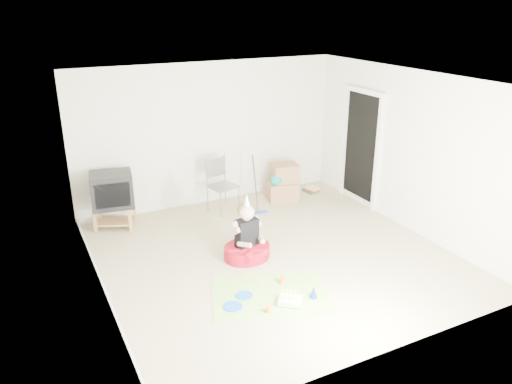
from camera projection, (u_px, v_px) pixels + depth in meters
name	position (u px, v px, depth m)	size (l,w,h in m)	color
ground	(274.00, 255.00, 7.51)	(5.00, 5.00, 0.00)	tan
doorway_recess	(361.00, 149.00, 9.19)	(0.02, 0.90, 2.05)	black
tv_stand	(115.00, 214.00, 8.34)	(0.74, 0.62, 0.40)	#9E7547
crt_tv	(112.00, 190.00, 8.18)	(0.66, 0.55, 0.57)	black
folding_chair	(223.00, 186.00, 8.91)	(0.54, 0.53, 0.99)	gray
cardboard_boxes	(283.00, 183.00, 9.48)	(0.65, 0.55, 0.71)	#9F744D
floor_mop	(260.00, 200.00, 8.90)	(0.26, 0.34, 1.02)	blue
book_pile	(311.00, 190.00, 9.99)	(0.26, 0.30, 0.09)	#257036
seated_woman	(247.00, 244.00, 7.36)	(0.79, 0.79, 1.02)	#A60F21
party_mat	(270.00, 295.00, 6.50)	(1.51, 1.09, 0.01)	#DB2E6E
birthday_cake	(290.00, 301.00, 6.29)	(0.37, 0.36, 0.14)	white
blue_plate_near	(244.00, 295.00, 6.47)	(0.22, 0.22, 0.01)	blue
blue_plate_far	(233.00, 306.00, 6.24)	(0.24, 0.24, 0.01)	blue
orange_cup_near	(282.00, 280.00, 6.74)	(0.08, 0.08, 0.09)	orange
orange_cup_far	(268.00, 309.00, 6.12)	(0.07, 0.07, 0.08)	orange
blue_party_hat	(314.00, 292.00, 6.41)	(0.11, 0.11, 0.16)	#193AB4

